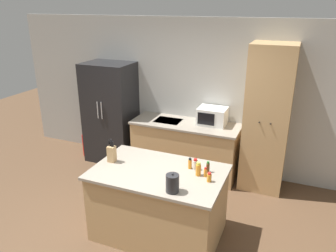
{
  "coord_description": "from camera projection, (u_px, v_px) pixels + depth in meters",
  "views": [
    {
      "loc": [
        1.54,
        -2.89,
        2.8
      ],
      "look_at": [
        -0.23,
        1.4,
        1.05
      ],
      "focal_mm": 35.0,
      "sensor_mm": 36.0,
      "label": 1
    }
  ],
  "objects": [
    {
      "name": "ground_plane",
      "position": [
        142.0,
        245.0,
        4.04
      ],
      "size": [
        14.0,
        14.0,
        0.0
      ],
      "primitive_type": "plane",
      "color": "brown"
    },
    {
      "name": "wall_back",
      "position": [
        201.0,
        96.0,
        5.6
      ],
      "size": [
        7.2,
        0.06,
        2.6
      ],
      "color": "#B2B2AD",
      "rests_on": "ground_plane"
    },
    {
      "name": "refrigerator",
      "position": [
        111.0,
        113.0,
        6.0
      ],
      "size": [
        0.86,
        0.67,
        1.83
      ],
      "color": "black",
      "rests_on": "ground_plane"
    },
    {
      "name": "back_counter",
      "position": [
        185.0,
        148.0,
        5.64
      ],
      "size": [
        1.82,
        0.69,
        0.92
      ],
      "color": "tan",
      "rests_on": "ground_plane"
    },
    {
      "name": "pantry_cabinet",
      "position": [
        267.0,
        120.0,
        4.97
      ],
      "size": [
        0.65,
        0.6,
        2.28
      ],
      "color": "tan",
      "rests_on": "ground_plane"
    },
    {
      "name": "kitchen_island",
      "position": [
        159.0,
        203.0,
        4.1
      ],
      "size": [
        1.59,
        1.01,
        0.9
      ],
      "color": "tan",
      "rests_on": "ground_plane"
    },
    {
      "name": "microwave",
      "position": [
        212.0,
        116.0,
        5.38
      ],
      "size": [
        0.46,
        0.38,
        0.28
      ],
      "color": "white",
      "rests_on": "back_counter"
    },
    {
      "name": "knife_block",
      "position": [
        112.0,
        153.0,
        4.13
      ],
      "size": [
        0.09,
        0.09,
        0.31
      ],
      "color": "tan",
      "rests_on": "kitchen_island"
    },
    {
      "name": "spice_bottle_tall_dark",
      "position": [
        195.0,
        164.0,
        3.95
      ],
      "size": [
        0.06,
        0.06,
        0.14
      ],
      "color": "beige",
      "rests_on": "kitchen_island"
    },
    {
      "name": "spice_bottle_short_red",
      "position": [
        208.0,
        167.0,
        3.89
      ],
      "size": [
        0.04,
        0.04,
        0.14
      ],
      "color": "#563319",
      "rests_on": "kitchen_island"
    },
    {
      "name": "spice_bottle_amber_oil",
      "position": [
        209.0,
        177.0,
        3.69
      ],
      "size": [
        0.05,
        0.05,
        0.11
      ],
      "color": "orange",
      "rests_on": "kitchen_island"
    },
    {
      "name": "spice_bottle_green_herb",
      "position": [
        205.0,
        172.0,
        3.79
      ],
      "size": [
        0.04,
        0.04,
        0.12
      ],
      "color": "orange",
      "rests_on": "kitchen_island"
    },
    {
      "name": "spice_bottle_pale_salt",
      "position": [
        190.0,
        164.0,
        3.98
      ],
      "size": [
        0.05,
        0.05,
        0.14
      ],
      "color": "orange",
      "rests_on": "kitchen_island"
    },
    {
      "name": "spice_bottle_orange_cap",
      "position": [
        198.0,
        169.0,
        3.81
      ],
      "size": [
        0.06,
        0.06,
        0.17
      ],
      "color": "orange",
      "rests_on": "kitchen_island"
    },
    {
      "name": "kettle",
      "position": [
        172.0,
        183.0,
        3.47
      ],
      "size": [
        0.14,
        0.14,
        0.23
      ],
      "color": "#232326",
      "rests_on": "kitchen_island"
    },
    {
      "name": "fire_extinguisher",
      "position": [
        85.0,
        145.0,
        6.35
      ],
      "size": [
        0.11,
        0.11,
        0.5
      ],
      "color": "red",
      "rests_on": "ground_plane"
    }
  ]
}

